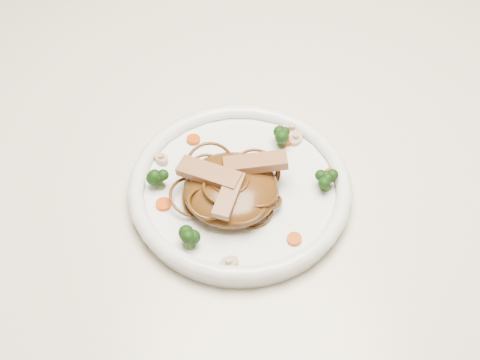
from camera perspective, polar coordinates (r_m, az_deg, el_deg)
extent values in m
cube|color=beige|center=(0.88, 3.98, 1.83)|extent=(1.20, 0.80, 0.04)
cylinder|color=white|center=(0.81, 0.00, -0.99)|extent=(0.32, 0.32, 0.02)
ellipsoid|color=#5B3311|center=(0.78, -0.78, -0.78)|extent=(0.13, 0.13, 0.04)
cube|color=#A97450|center=(0.78, 1.34, 1.47)|extent=(0.08, 0.03, 0.01)
cube|color=#A97450|center=(0.77, -2.68, 0.54)|extent=(0.08, 0.06, 0.01)
cube|color=#A97450|center=(0.75, -0.97, -1.28)|extent=(0.04, 0.06, 0.01)
cylinder|color=#B64506|center=(0.85, 3.98, 3.45)|extent=(0.02, 0.02, 0.00)
cylinder|color=#B64506|center=(0.79, -6.59, -2.08)|extent=(0.02, 0.02, 0.00)
cylinder|color=#B64506|center=(0.82, 7.93, 0.48)|extent=(0.02, 0.02, 0.00)
cylinder|color=#B64506|center=(0.85, -4.02, 3.50)|extent=(0.02, 0.02, 0.00)
cylinder|color=#B64506|center=(0.75, 4.69, -5.08)|extent=(0.02, 0.02, 0.00)
cylinder|color=beige|center=(0.73, -0.96, -7.18)|extent=(0.03, 0.03, 0.01)
cylinder|color=beige|center=(0.85, 4.80, 3.54)|extent=(0.03, 0.03, 0.01)
cylinder|color=beige|center=(0.83, -6.77, 1.80)|extent=(0.03, 0.03, 0.01)
cylinder|color=beige|center=(0.86, 4.49, 4.37)|extent=(0.04, 0.04, 0.01)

